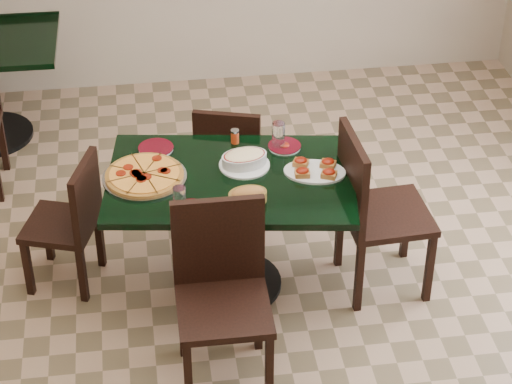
{
  "coord_description": "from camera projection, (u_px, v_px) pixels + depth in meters",
  "views": [
    {
      "loc": [
        -0.41,
        -4.07,
        3.73
      ],
      "look_at": [
        0.15,
        0.0,
        0.84
      ],
      "focal_mm": 70.0,
      "sensor_mm": 36.0,
      "label": 1
    }
  ],
  "objects": [
    {
      "name": "floor",
      "position": [
        229.0,
        319.0,
        5.49
      ],
      "size": [
        5.5,
        5.5,
        0.0
      ],
      "primitive_type": "plane",
      "color": "#947155",
      "rests_on": "ground"
    },
    {
      "name": "main_table",
      "position": [
        231.0,
        205.0,
        5.4
      ],
      "size": [
        1.42,
        1.02,
        0.75
      ],
      "rotation": [
        0.0,
        0.0,
        -0.14
      ],
      "color": "black",
      "rests_on": "floor"
    },
    {
      "name": "chair_far",
      "position": [
        230.0,
        159.0,
        5.96
      ],
      "size": [
        0.48,
        0.48,
        0.84
      ],
      "rotation": [
        0.0,
        0.0,
        2.86
      ],
      "color": "black",
      "rests_on": "floor"
    },
    {
      "name": "chair_near",
      "position": [
        221.0,
        284.0,
        4.89
      ],
      "size": [
        0.46,
        0.46,
        0.98
      ],
      "rotation": [
        0.0,
        0.0,
        -0.01
      ],
      "color": "black",
      "rests_on": "floor"
    },
    {
      "name": "chair_right",
      "position": [
        371.0,
        204.0,
        5.42
      ],
      "size": [
        0.49,
        0.49,
        0.99
      ],
      "rotation": [
        0.0,
        0.0,
        1.63
      ],
      "color": "black",
      "rests_on": "floor"
    },
    {
      "name": "chair_left",
      "position": [
        72.0,
        218.0,
        5.51
      ],
      "size": [
        0.48,
        0.48,
        0.81
      ],
      "rotation": [
        0.0,
        0.0,
        -1.89
      ],
      "color": "black",
      "rests_on": "floor"
    },
    {
      "name": "pepperoni_pizza",
      "position": [
        144.0,
        175.0,
        5.28
      ],
      "size": [
        0.45,
        0.45,
        0.04
      ],
      "rotation": [
        0.0,
        0.0,
        -0.5
      ],
      "color": "#A8A8AF",
      "rests_on": "main_table"
    },
    {
      "name": "lasagna_casserole",
      "position": [
        244.0,
        159.0,
        5.36
      ],
      "size": [
        0.28,
        0.28,
        0.09
      ],
      "rotation": [
        0.0,
        0.0,
        0.18
      ],
      "color": "silver",
      "rests_on": "main_table"
    },
    {
      "name": "bread_basket",
      "position": [
        248.0,
        196.0,
        5.09
      ],
      "size": [
        0.22,
        0.16,
        0.09
      ],
      "rotation": [
        0.0,
        0.0,
        0.14
      ],
      "color": "brown",
      "rests_on": "main_table"
    },
    {
      "name": "bruschetta_platter",
      "position": [
        315.0,
        169.0,
        5.31
      ],
      "size": [
        0.38,
        0.3,
        0.05
      ],
      "rotation": [
        0.0,
        0.0,
        -0.25
      ],
      "color": "silver",
      "rests_on": "main_table"
    },
    {
      "name": "side_plate_near",
      "position": [
        192.0,
        210.0,
        5.04
      ],
      "size": [
        0.18,
        0.18,
        0.02
      ],
      "rotation": [
        0.0,
        0.0,
        -0.09
      ],
      "color": "silver",
      "rests_on": "main_table"
    },
    {
      "name": "side_plate_far_r",
      "position": [
        284.0,
        146.0,
        5.53
      ],
      "size": [
        0.18,
        0.18,
        0.03
      ],
      "rotation": [
        0.0,
        0.0,
        -0.09
      ],
      "color": "silver",
      "rests_on": "main_table"
    },
    {
      "name": "side_plate_far_l",
      "position": [
        156.0,
        148.0,
        5.51
      ],
      "size": [
        0.2,
        0.2,
        0.02
      ],
      "rotation": [
        0.0,
        0.0,
        -0.21
      ],
      "color": "silver",
      "rests_on": "main_table"
    },
    {
      "name": "napkin_setting",
      "position": [
        197.0,
        214.0,
        5.02
      ],
      "size": [
        0.17,
        0.17,
        0.01
      ],
      "rotation": [
        0.0,
        0.0,
        0.04
      ],
      "color": "white",
      "rests_on": "main_table"
    },
    {
      "name": "water_glass_a",
      "position": [
        278.0,
        136.0,
        5.49
      ],
      "size": [
        0.07,
        0.07,
        0.16
      ],
      "primitive_type": "cylinder",
      "color": "white",
      "rests_on": "main_table"
    },
    {
      "name": "water_glass_b",
      "position": [
        180.0,
        200.0,
        5.0
      ],
      "size": [
        0.07,
        0.07,
        0.14
      ],
      "primitive_type": "cylinder",
      "color": "white",
      "rests_on": "main_table"
    },
    {
      "name": "pepper_shaker",
      "position": [
        235.0,
        136.0,
        5.55
      ],
      "size": [
        0.05,
        0.05,
        0.08
      ],
      "color": "red",
      "rests_on": "main_table"
    }
  ]
}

